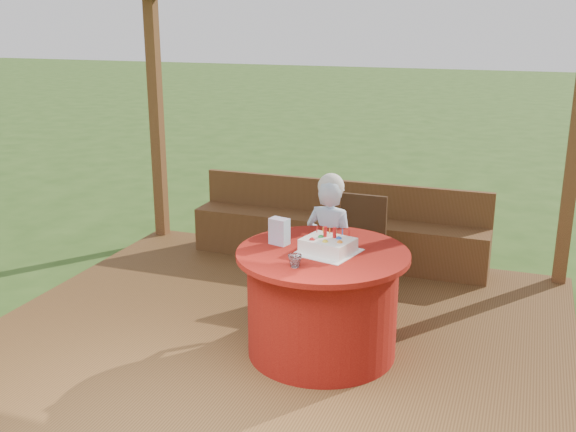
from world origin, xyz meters
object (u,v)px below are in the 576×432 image
Objects in this scene: bench at (337,235)px; gift_bag at (279,231)px; table at (322,302)px; chair at (360,240)px; birthday_cake at (328,245)px; elderly_woman at (330,245)px; drinking_glass at (295,261)px.

gift_bag is at bearing -87.41° from bench.
bench is 1.99m from table.
table is 1.43× the size of chair.
table is at bearing -77.30° from bench.
table is 0.44m from birthday_cake.
elderly_woman reaches higher than table.
table is at bearing 166.78° from birthday_cake.
chair is at bearing 93.41° from birthday_cake.
drinking_glass is (0.35, -2.30, 0.57)m from bench.
birthday_cake reaches higher than table.
birthday_cake is 0.40m from gift_bag.
drinking_glass is at bearing -109.36° from birthday_cake.
elderly_woman is 6.18× the size of gift_bag.
gift_bag reaches higher than table.
birthday_cake is at bearing 70.64° from drinking_glass.
elderly_woman reaches higher than birthday_cake.
elderly_woman is 12.95× the size of drinking_glass.
elderly_woman is 0.68m from gift_bag.
elderly_woman is at bearing 83.52° from gift_bag.
chair is (-0.04, 1.25, 0.08)m from table.
gift_bag reaches higher than chair.
gift_bag is 0.49m from drinking_glass.
bench is 3.45× the size of chair.
birthday_cake is 2.39× the size of gift_bag.
table is 0.60m from gift_bag.
bench is 2.47× the size of elderly_woman.
drinking_glass is at bearing -103.13° from table.
elderly_woman reaches higher than drinking_glass.
gift_bag is at bearing -110.35° from elderly_woman.
birthday_cake is at bearing -74.92° from elderly_woman.
drinking_glass reaches higher than table.
table is at bearing -88.37° from chair.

